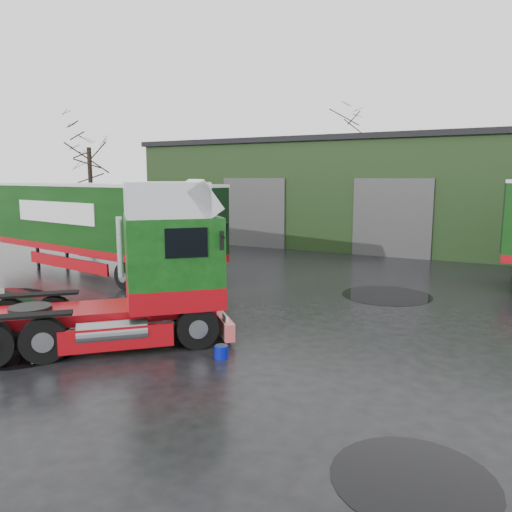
{
  "coord_description": "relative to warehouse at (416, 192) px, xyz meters",
  "views": [
    {
      "loc": [
        7.98,
        -11.6,
        4.06
      ],
      "look_at": [
        0.9,
        1.48,
        1.7
      ],
      "focal_mm": 35.0,
      "sensor_mm": 36.0,
      "label": 1
    }
  ],
  "objects": [
    {
      "name": "ground",
      "position": [
        -2.0,
        -20.0,
        -3.16
      ],
      "size": [
        100.0,
        100.0,
        0.0
      ],
      "primitive_type": "plane",
      "color": "black"
    },
    {
      "name": "warehouse",
      "position": [
        0.0,
        0.0,
        0.0
      ],
      "size": [
        32.4,
        12.4,
        6.3
      ],
      "color": "black",
      "rests_on": "ground"
    },
    {
      "name": "hero_tractor",
      "position": [
        -3.04,
        -23.0,
        -1.16
      ],
      "size": [
        6.5,
        6.45,
        3.99
      ],
      "primitive_type": null,
      "rotation": [
        0.0,
        0.0,
        -0.79
      ],
      "color": "#0F4610",
      "rests_on": "ground"
    },
    {
      "name": "trailer_left",
      "position": [
        -9.5,
        -16.67,
        -1.24
      ],
      "size": [
        12.61,
        4.5,
        3.84
      ],
      "primitive_type": null,
      "rotation": [
        0.0,
        0.0,
        1.41
      ],
      "color": "silver",
      "rests_on": "ground"
    },
    {
      "name": "wash_bucket",
      "position": [
        0.15,
        -22.48,
        -3.01
      ],
      "size": [
        0.35,
        0.35,
        0.3
      ],
      "primitive_type": "cylinder",
      "rotation": [
        0.0,
        0.0,
        0.13
      ],
      "color": "#071198",
      "rests_on": "ground"
    },
    {
      "name": "tree_left",
      "position": [
        -19.0,
        -8.0,
        1.09
      ],
      "size": [
        4.4,
        4.4,
        8.5
      ],
      "primitive_type": null,
      "color": "black",
      "rests_on": "ground"
    },
    {
      "name": "tree_back_a",
      "position": [
        -8.0,
        10.0,
        1.59
      ],
      "size": [
        4.4,
        4.4,
        9.5
      ],
      "primitive_type": null,
      "color": "black",
      "rests_on": "ground"
    },
    {
      "name": "puddle_0",
      "position": [
        -4.47,
        -24.12,
        -3.15
      ],
      "size": [
        3.12,
        3.12,
        0.01
      ],
      "primitive_type": "cylinder",
      "color": "black",
      "rests_on": "ground"
    },
    {
      "name": "puddle_1",
      "position": [
        1.94,
        -14.62,
        -3.15
      ],
      "size": [
        3.07,
        3.07,
        0.01
      ],
      "primitive_type": "cylinder",
      "color": "black",
      "rests_on": "ground"
    },
    {
      "name": "puddle_3",
      "position": [
        4.91,
        -25.14,
        -3.15
      ],
      "size": [
        2.26,
        2.26,
        0.01
      ],
      "primitive_type": "cylinder",
      "color": "black",
      "rests_on": "ground"
    }
  ]
}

